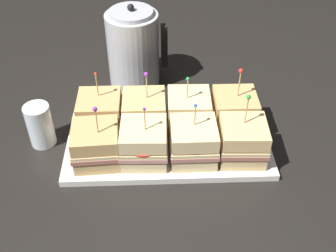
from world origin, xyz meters
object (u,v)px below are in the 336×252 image
Objects in this scene: sandwich_front_far_right at (243,141)px; sandwich_back_center_right at (189,112)px; sandwich_back_center_left at (144,113)px; kettle_steel at (133,49)px; sandwich_back_far_left at (100,114)px; serving_platter at (168,144)px; sandwich_back_far_right at (234,111)px; drinking_glass at (40,125)px; sandwich_front_far_left at (96,145)px; sandwich_front_center_right at (193,142)px; sandwich_front_center_left at (144,143)px.

sandwich_back_center_right is at bearing 135.89° from sandwich_front_far_right.
kettle_steel is (-0.03, 0.25, 0.05)m from sandwich_back_center_left.
sandwich_back_far_left is 0.12m from sandwich_back_center_left.
serving_platter is 2.88× the size of sandwich_back_far_right.
serving_platter is 4.48× the size of drinking_glass.
kettle_steel is at bearing 77.00° from sandwich_front_far_left.
sandwich_back_center_left is (-0.24, 0.12, 0.00)m from sandwich_front_far_right.
sandwich_front_center_right is at bearing -88.82° from sandwich_back_center_right.
sandwich_front_center_right is 0.92× the size of sandwich_back_center_left.
sandwich_back_far_right is (0.36, -0.00, 0.00)m from sandwich_back_far_left.
sandwich_back_center_right is at bearing -0.19° from sandwich_back_far_left.
sandwich_back_center_right is at bearing 46.22° from serving_platter.
sandwich_back_far_right is at bearing 17.97° from sandwich_front_far_left.
kettle_steel is at bearing 49.32° from drinking_glass.
sandwich_front_far_left reaches higher than sandwich_back_center_right.
serving_platter is 0.34m from drinking_glass.
serving_platter is 3.21× the size of sandwich_front_center_left.
sandwich_back_far_left is 0.36m from sandwich_back_far_right.
sandwich_front_center_left is 1.39× the size of drinking_glass.
sandwich_front_center_right is (0.12, -0.00, -0.00)m from sandwich_front_center_left.
sandwich_front_far_left is at bearing -161.76° from serving_platter.
sandwich_back_far_right is (0.24, 0.12, 0.00)m from sandwich_front_center_left.
kettle_steel is at bearing 112.63° from sandwich_front_center_right.
sandwich_front_center_right is 0.89× the size of sandwich_back_far_right.
sandwich_back_far_left is (-0.36, 0.12, -0.00)m from sandwich_front_far_right.
sandwich_front_center_right is 0.17m from sandwich_back_far_right.
serving_platter is 0.20m from sandwich_back_far_left.
sandwich_front_center_right is at bearing -27.00° from sandwich_back_far_left.
kettle_steel is (-0.27, 0.25, 0.05)m from sandwich_back_far_right.
sandwich_front_center_left is 0.12m from sandwich_back_center_left.
sandwich_back_center_left is at bearing -1.12° from sandwich_back_far_left.
sandwich_front_center_left is (0.12, -0.00, 0.00)m from sandwich_front_far_left.
sandwich_front_center_left is 0.37m from kettle_steel.
sandwich_back_far_left is at bearing 161.10° from serving_platter.
drinking_glass is (-0.27, -0.03, -0.01)m from sandwich_back_center_left.
sandwich_back_center_right is (0.06, 0.06, 0.06)m from serving_platter.
sandwich_back_center_right is at bearing 45.18° from sandwich_front_center_left.
sandwich_front_far_right is 0.46m from kettle_steel.
sandwich_front_far_right reaches higher than serving_platter.
sandwich_back_center_left is 1.49× the size of drinking_glass.
sandwich_back_center_left is 0.27m from drinking_glass.
sandwich_front_far_right is 0.38m from sandwich_back_far_left.
sandwich_front_far_right is 0.52m from drinking_glass.
sandwich_back_far_left is at bearing 179.41° from sandwich_back_far_right.
drinking_glass is (-0.33, 0.03, 0.05)m from serving_platter.
sandwich_front_center_right is at bearing -12.89° from drinking_glass.
sandwich_back_far_left reaches higher than sandwich_front_center_right.
sandwich_back_far_left is 0.27m from kettle_steel.
sandwich_front_center_right reaches higher than drinking_glass.
serving_platter is 3.22× the size of sandwich_back_center_right.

